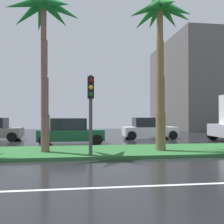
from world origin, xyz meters
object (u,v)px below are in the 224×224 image
(car_in_traffic_third, at_px, (71,132))
(car_in_traffic_fourth, at_px, (149,129))
(palm_tree_centre_right, at_px, (161,26))
(palm_tree_centre, at_px, (44,20))
(traffic_signal_median_right, at_px, (91,100))

(car_in_traffic_third, height_order, car_in_traffic_fourth, same)
(palm_tree_centre_right, bearing_deg, car_in_traffic_fourth, 78.72)
(palm_tree_centre, relative_size, palm_tree_centre_right, 0.96)
(traffic_signal_median_right, distance_m, car_in_traffic_fourth, 10.18)
(palm_tree_centre_right, distance_m, car_in_traffic_third, 8.63)
(traffic_signal_median_right, xyz_separation_m, car_in_traffic_third, (-1.08, 5.72, -1.76))
(car_in_traffic_third, bearing_deg, palm_tree_centre, -103.86)
(palm_tree_centre, relative_size, traffic_signal_median_right, 2.18)
(palm_tree_centre_right, bearing_deg, car_in_traffic_third, 137.34)
(palm_tree_centre, bearing_deg, car_in_traffic_fourth, 45.49)
(palm_tree_centre, relative_size, car_in_traffic_fourth, 1.80)
(traffic_signal_median_right, relative_size, car_in_traffic_third, 0.82)
(palm_tree_centre, distance_m, palm_tree_centre_right, 5.87)
(palm_tree_centre_right, distance_m, car_in_traffic_fourth, 9.38)
(traffic_signal_median_right, bearing_deg, palm_tree_centre_right, 20.28)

